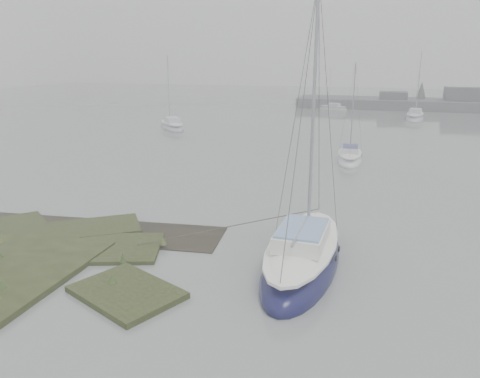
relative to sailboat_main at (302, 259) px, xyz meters
name	(u,v)px	position (x,y,z in m)	size (l,w,h in m)	color
ground	(286,140)	(-5.76, 26.71, -0.34)	(160.00, 160.00, 0.00)	slate
sailboat_main	(302,259)	(0.00, 0.00, 0.00)	(2.83, 7.95, 11.11)	#0E0E37
sailboat_white	(350,158)	(0.50, 19.27, -0.10)	(2.12, 5.60, 7.77)	silver
sailboat_far_a	(172,127)	(-18.93, 30.05, -0.09)	(5.26, 5.76, 8.31)	#A6ABAF
sailboat_far_b	(415,118)	(6.69, 45.54, -0.07)	(2.88, 6.55, 8.93)	silver
sailboat_far_c	(333,109)	(-4.09, 53.73, -0.15)	(4.78, 2.97, 6.41)	#B0B3BA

